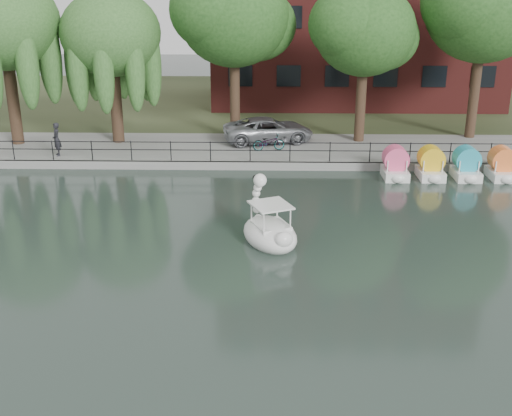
{
  "coord_description": "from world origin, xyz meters",
  "views": [
    {
      "loc": [
        0.98,
        -17.88,
        9.43
      ],
      "look_at": [
        0.5,
        4.0,
        1.3
      ],
      "focal_mm": 45.0,
      "sensor_mm": 36.0,
      "label": 1
    }
  ],
  "objects_px": {
    "bicycle": "(269,141)",
    "swan_boat": "(269,229)",
    "minivan": "(268,128)",
    "pedestrian": "(56,137)"
  },
  "relations": [
    {
      "from": "bicycle",
      "to": "swan_boat",
      "type": "bearing_deg",
      "value": 168.16
    },
    {
      "from": "minivan",
      "to": "swan_boat",
      "type": "relative_size",
      "value": 1.74
    },
    {
      "from": "minivan",
      "to": "pedestrian",
      "type": "xyz_separation_m",
      "value": [
        -10.9,
        -3.03,
        0.2
      ]
    },
    {
      "from": "bicycle",
      "to": "swan_boat",
      "type": "distance_m",
      "value": 11.38
    },
    {
      "from": "bicycle",
      "to": "pedestrian",
      "type": "bearing_deg",
      "value": 84.42
    },
    {
      "from": "minivan",
      "to": "bicycle",
      "type": "xyz_separation_m",
      "value": [
        0.03,
        -1.77,
        -0.29
      ]
    },
    {
      "from": "swan_boat",
      "to": "pedestrian",
      "type": "bearing_deg",
      "value": 113.33
    },
    {
      "from": "pedestrian",
      "to": "minivan",
      "type": "bearing_deg",
      "value": 78.19
    },
    {
      "from": "pedestrian",
      "to": "swan_boat",
      "type": "bearing_deg",
      "value": 20.02
    },
    {
      "from": "pedestrian",
      "to": "swan_boat",
      "type": "height_order",
      "value": "swan_boat"
    }
  ]
}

